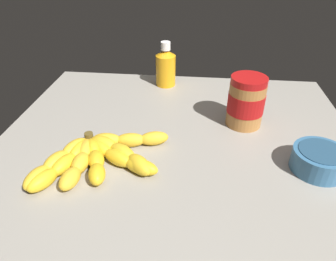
# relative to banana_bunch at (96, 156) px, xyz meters

# --- Properties ---
(ground_plane) EXTENTS (0.87, 0.78, 0.03)m
(ground_plane) POSITION_rel_banana_bunch_xyz_m (0.17, 0.11, -0.03)
(ground_plane) COLOR gray
(banana_bunch) EXTENTS (0.27, 0.23, 0.04)m
(banana_bunch) POSITION_rel_banana_bunch_xyz_m (0.00, 0.00, 0.00)
(banana_bunch) COLOR gold
(banana_bunch) RESTS_ON ground_plane
(peanut_butter_jar) EXTENTS (0.09, 0.09, 0.13)m
(peanut_butter_jar) POSITION_rel_banana_bunch_xyz_m (0.33, 0.20, 0.05)
(peanut_butter_jar) COLOR #B27238
(peanut_butter_jar) RESTS_ON ground_plane
(honey_bottle) EXTENTS (0.06, 0.06, 0.14)m
(honey_bottle) POSITION_rel_banana_bunch_xyz_m (0.10, 0.42, 0.04)
(honey_bottle) COLOR orange
(honey_bottle) RESTS_ON ground_plane
(small_bowl) EXTENTS (0.11, 0.11, 0.05)m
(small_bowl) POSITION_rel_banana_bunch_xyz_m (0.47, 0.03, 0.01)
(small_bowl) COLOR teal
(small_bowl) RESTS_ON ground_plane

